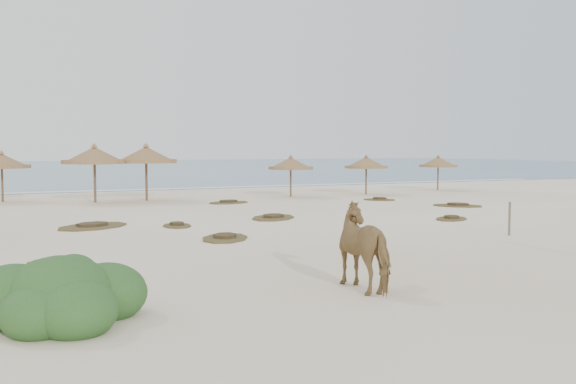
# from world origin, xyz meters

# --- Properties ---
(ground) EXTENTS (160.00, 160.00, 0.00)m
(ground) POSITION_xyz_m (0.00, 0.00, 0.00)
(ground) COLOR #F8EACB
(ground) RESTS_ON ground
(ocean) EXTENTS (200.00, 100.00, 0.01)m
(ocean) POSITION_xyz_m (0.00, 75.00, 0.00)
(ocean) COLOR navy
(ocean) RESTS_ON ground
(foam_line) EXTENTS (70.00, 0.60, 0.01)m
(foam_line) POSITION_xyz_m (0.00, 26.00, 0.00)
(foam_line) COLOR white
(foam_line) RESTS_ON ground
(palapa_1) EXTENTS (3.32, 3.32, 2.72)m
(palapa_1) POSITION_xyz_m (-7.92, 19.47, 2.11)
(palapa_1) COLOR brown
(palapa_1) RESTS_ON ground
(palapa_2) EXTENTS (3.87, 3.87, 3.12)m
(palapa_2) POSITION_xyz_m (-0.84, 17.03, 2.42)
(palapa_2) COLOR brown
(palapa_2) RESTS_ON ground
(palapa_3) EXTENTS (4.27, 4.27, 3.10)m
(palapa_3) POSITION_xyz_m (-3.54, 16.93, 2.41)
(palapa_3) COLOR brown
(palapa_3) RESTS_ON ground
(palapa_4) EXTENTS (2.92, 2.92, 2.45)m
(palapa_4) POSITION_xyz_m (7.33, 16.12, 1.90)
(palapa_4) COLOR brown
(palapa_4) RESTS_ON ground
(palapa_5) EXTENTS (3.00, 3.00, 2.45)m
(palapa_5) POSITION_xyz_m (12.28, 15.88, 1.90)
(palapa_5) COLOR brown
(palapa_5) RESTS_ON ground
(palapa_6) EXTENTS (3.19, 3.19, 2.39)m
(palapa_6) POSITION_xyz_m (18.74, 17.23, 1.86)
(palapa_6) COLOR brown
(palapa_6) RESTS_ON ground
(horse) EXTENTS (0.96, 2.06, 1.73)m
(horse) POSITION_xyz_m (-1.50, -6.50, 0.87)
(horse) COLOR olive
(horse) RESTS_ON ground
(fence_post_far) EXTENTS (0.09, 0.09, 1.10)m
(fence_post_far) POSITION_xyz_m (6.91, -1.66, 0.55)
(fence_post_far) COLOR #6A5D4F
(fence_post_far) RESTS_ON ground
(bush) EXTENTS (2.89, 2.54, 1.29)m
(bush) POSITION_xyz_m (-7.42, -6.59, 0.42)
(bush) COLOR #346129
(bush) RESTS_ON ground
(scrub_1) EXTENTS (3.35, 3.07, 0.16)m
(scrub_1) POSITION_xyz_m (-5.16, 6.25, 0.05)
(scrub_1) COLOR brown
(scrub_1) RESTS_ON ground
(scrub_2) EXTENTS (1.20, 1.66, 0.16)m
(scrub_2) POSITION_xyz_m (-2.34, 5.18, 0.05)
(scrub_2) COLOR brown
(scrub_2) RESTS_ON ground
(scrub_3) EXTENTS (2.85, 2.93, 0.16)m
(scrub_3) POSITION_xyz_m (1.89, 6.16, 0.05)
(scrub_3) COLOR brown
(scrub_3) RESTS_ON ground
(scrub_4) EXTENTS (2.10, 1.96, 0.16)m
(scrub_4) POSITION_xyz_m (8.17, 2.81, 0.05)
(scrub_4) COLOR brown
(scrub_4) RESTS_ON ground
(scrub_5) EXTENTS (2.72, 2.82, 0.16)m
(scrub_5) POSITION_xyz_m (12.18, 7.28, 0.05)
(scrub_5) COLOR brown
(scrub_5) RESTS_ON ground
(scrub_7) EXTENTS (2.47, 1.90, 0.16)m
(scrub_7) POSITION_xyz_m (2.62, 13.63, 0.05)
(scrub_7) COLOR brown
(scrub_7) RESTS_ON ground
(scrub_9) EXTENTS (2.28, 2.57, 0.16)m
(scrub_9) POSITION_xyz_m (-1.82, 1.43, 0.05)
(scrub_9) COLOR brown
(scrub_9) RESTS_ON ground
(scrub_10) EXTENTS (2.04, 2.05, 0.16)m
(scrub_10) POSITION_xyz_m (10.68, 11.90, 0.05)
(scrub_10) COLOR brown
(scrub_10) RESTS_ON ground
(scrub_11) EXTENTS (2.42, 2.54, 0.16)m
(scrub_11) POSITION_xyz_m (-6.91, -1.41, 0.05)
(scrub_11) COLOR brown
(scrub_11) RESTS_ON ground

